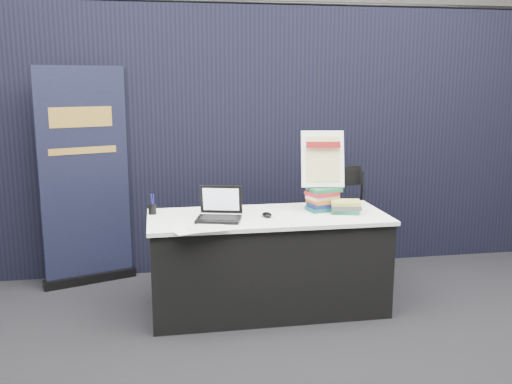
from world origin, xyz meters
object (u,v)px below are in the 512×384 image
(laptop, at_px, (218,212))
(book_stack_tall, at_px, (323,199))
(book_stack_short, at_px, (346,207))
(pullup_banner, at_px, (86,190))
(display_table, at_px, (268,262))
(stacking_chair, at_px, (345,221))
(info_sign, at_px, (323,160))

(laptop, relative_size, book_stack_tall, 1.40)
(book_stack_short, relative_size, pullup_banner, 0.14)
(display_table, distance_m, stacking_chair, 0.91)
(display_table, distance_m, book_stack_tall, 0.65)
(stacking_chair, bearing_deg, laptop, -169.64)
(laptop, relative_size, info_sign, 0.80)
(info_sign, height_order, pullup_banner, pullup_banner)
(pullup_banner, relative_size, stacking_chair, 1.87)
(pullup_banner, bearing_deg, display_table, -50.76)
(info_sign, bearing_deg, laptop, -158.76)
(display_table, bearing_deg, pullup_banner, 148.91)
(book_stack_short, height_order, info_sign, info_sign)
(book_stack_tall, xyz_separation_m, book_stack_short, (0.15, -0.11, -0.04))
(pullup_banner, bearing_deg, book_stack_short, -43.32)
(book_stack_tall, distance_m, stacking_chair, 0.57)
(laptop, distance_m, book_stack_short, 0.99)
(laptop, bearing_deg, book_stack_tall, 24.94)
(laptop, xyz_separation_m, book_stack_tall, (0.84, 0.15, 0.03))
(pullup_banner, distance_m, stacking_chair, 2.24)
(laptop, relative_size, book_stack_short, 1.42)
(display_table, xyz_separation_m, pullup_banner, (-1.42, 0.86, 0.45))
(laptop, bearing_deg, book_stack_short, 17.11)
(display_table, bearing_deg, book_stack_tall, 10.00)
(display_table, relative_size, stacking_chair, 1.80)
(pullup_banner, bearing_deg, laptop, -61.54)
(info_sign, bearing_deg, pullup_banner, 167.41)
(info_sign, bearing_deg, book_stack_short, -33.77)
(display_table, bearing_deg, info_sign, 13.70)
(book_stack_tall, bearing_deg, info_sign, 90.00)
(book_stack_tall, bearing_deg, book_stack_short, -36.05)
(stacking_chair, bearing_deg, pullup_banner, 155.50)
(book_stack_tall, height_order, pullup_banner, pullup_banner)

